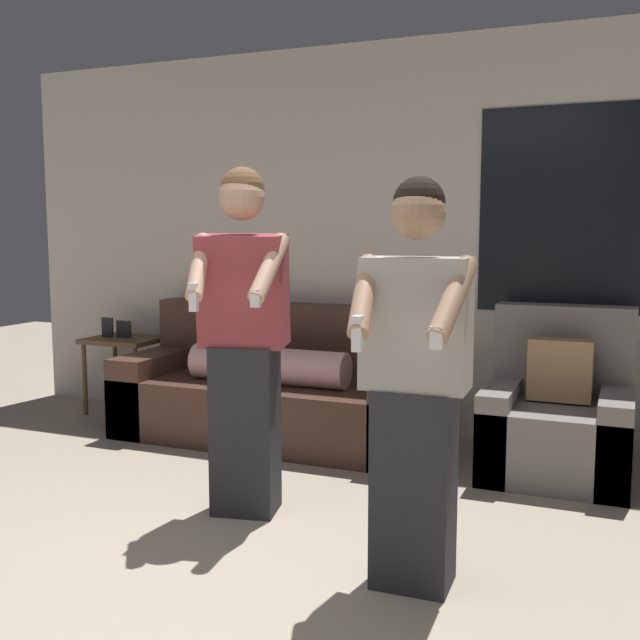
# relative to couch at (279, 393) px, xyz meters

# --- Properties ---
(wall_back) EXTENTS (6.08, 0.07, 2.70)m
(wall_back) POSITION_rel_couch_xyz_m (0.69, 0.47, 1.04)
(wall_back) COLOR silver
(wall_back) RESTS_ON ground_plane
(couch) EXTENTS (2.16, 0.89, 0.90)m
(couch) POSITION_rel_couch_xyz_m (0.00, 0.00, 0.00)
(couch) COLOR #472D23
(couch) RESTS_ON ground_plane
(armchair) EXTENTS (0.81, 0.81, 0.97)m
(armchair) POSITION_rel_couch_xyz_m (1.84, -0.06, 0.01)
(armchair) COLOR slate
(armchair) RESTS_ON ground_plane
(side_table) EXTENTS (0.55, 0.46, 0.74)m
(side_table) POSITION_rel_couch_xyz_m (-1.43, 0.18, 0.20)
(side_table) COLOR brown
(side_table) RESTS_ON ground_plane
(person_left) EXTENTS (0.49, 0.53, 1.73)m
(person_left) POSITION_rel_couch_xyz_m (0.43, -1.31, 0.57)
(person_left) COLOR #28282D
(person_left) RESTS_ON ground_plane
(person_right) EXTENTS (0.48, 0.46, 1.63)m
(person_right) POSITION_rel_couch_xyz_m (1.43, -1.74, 0.51)
(person_right) COLOR #28282D
(person_right) RESTS_ON ground_plane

